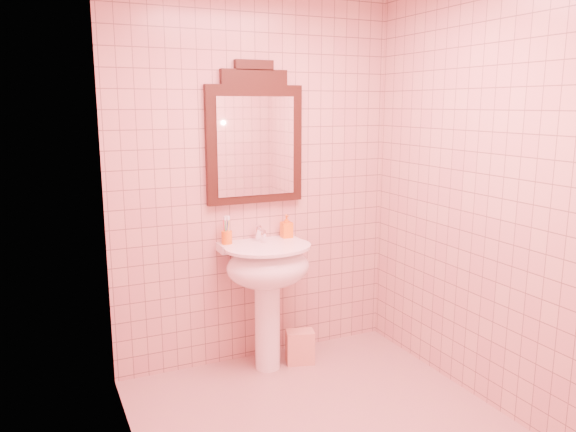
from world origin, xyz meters
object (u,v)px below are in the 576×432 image
pedestal_sink (268,275)px  toothbrush_cup (227,237)px  towel (300,347)px  mirror (255,138)px  soap_dispenser (287,226)px

pedestal_sink → toothbrush_cup: bearing=146.3°
toothbrush_cup → towel: toothbrush_cup is taller
mirror → toothbrush_cup: 0.68m
pedestal_sink → toothbrush_cup: 0.37m
mirror → towel: (0.23, -0.22, -1.43)m
toothbrush_cup → towel: bearing=-19.9°
pedestal_sink → mirror: (-0.00, 0.20, 0.89)m
toothbrush_cup → towel: (0.46, -0.17, -0.79)m
toothbrush_cup → soap_dispenser: size_ratio=1.01×
mirror → pedestal_sink: bearing=-90.0°
soap_dispenser → towel: size_ratio=0.70×
mirror → toothbrush_cup: (-0.23, -0.05, -0.64)m
pedestal_sink → towel: 0.59m
toothbrush_cup → soap_dispenser: toothbrush_cup is taller
toothbrush_cup → towel: size_ratio=0.71×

